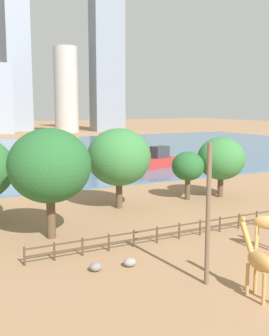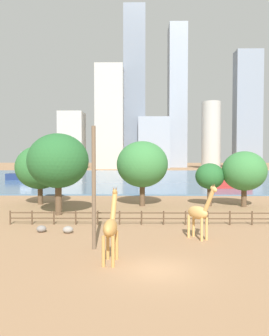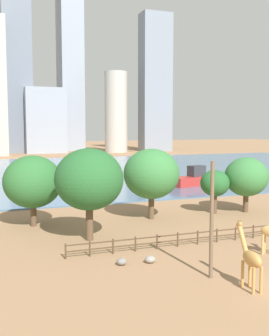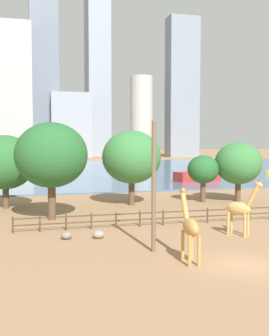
{
  "view_description": "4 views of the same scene",
  "coord_description": "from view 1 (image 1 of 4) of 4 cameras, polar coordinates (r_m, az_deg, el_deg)",
  "views": [
    {
      "loc": [
        -18.88,
        -14.96,
        10.5
      ],
      "look_at": [
        1.54,
        24.09,
        3.96
      ],
      "focal_mm": 45.0,
      "sensor_mm": 36.0,
      "label": 1
    },
    {
      "loc": [
        -1.02,
        -18.08,
        6.4
      ],
      "look_at": [
        -1.72,
        34.22,
        4.44
      ],
      "focal_mm": 35.0,
      "sensor_mm": 36.0,
      "label": 2
    },
    {
      "loc": [
        -19.47,
        -21.39,
        10.84
      ],
      "look_at": [
        2.65,
        37.7,
        4.57
      ],
      "focal_mm": 45.0,
      "sensor_mm": 36.0,
      "label": 3
    },
    {
      "loc": [
        -12.09,
        -21.43,
        7.21
      ],
      "look_at": [
        0.03,
        24.55,
        4.03
      ],
      "focal_mm": 45.0,
      "sensor_mm": 36.0,
      "label": 4
    }
  ],
  "objects": [
    {
      "name": "giraffe_tall",
      "position": [
        32.43,
        17.77,
        -7.07
      ],
      "size": [
        2.16,
        2.63,
        4.36
      ],
      "rotation": [
        0.0,
        0.0,
        5.36
      ],
      "color": "tan",
      "rests_on": "ground"
    },
    {
      "name": "skyline_block_wide",
      "position": [
        180.04,
        -3.75,
        14.47
      ],
      "size": [
        12.98,
        8.14,
        58.91
      ],
      "primitive_type": "cube",
      "color": "gray",
      "rests_on": "ground"
    },
    {
      "name": "enclosure_fence",
      "position": [
        34.14,
        6.69,
        -8.2
      ],
      "size": [
        26.12,
        0.14,
        1.3
      ],
      "color": "#4C3826",
      "rests_on": "ground"
    },
    {
      "name": "harbor_water",
      "position": [
        94.45,
        -15.91,
        1.79
      ],
      "size": [
        180.0,
        86.0,
        0.2
      ],
      "primitive_type": "cube",
      "color": "#476B8C",
      "rests_on": "ground"
    },
    {
      "name": "boulder_by_pole",
      "position": [
        28.4,
        -0.64,
        -12.63
      ],
      "size": [
        0.87,
        0.77,
        0.58
      ],
      "primitive_type": "ellipsoid",
      "color": "gray",
      "rests_on": "ground"
    },
    {
      "name": "boat_ferry",
      "position": [
        90.09,
        11.36,
        2.11
      ],
      "size": [
        4.27,
        3.86,
        1.87
      ],
      "rotation": [
        0.0,
        0.0,
        3.82
      ],
      "color": "gold",
      "rests_on": "harbor_water"
    },
    {
      "name": "giraffe_companion",
      "position": [
        24.48,
        16.42,
        -11.96
      ],
      "size": [
        0.96,
        3.2,
        4.41
      ],
      "rotation": [
        0.0,
        0.0,
        1.48
      ],
      "color": "#C18C47",
      "rests_on": "ground"
    },
    {
      "name": "tree_left_small",
      "position": [
        49.3,
        11.66,
        1.25
      ],
      "size": [
        5.47,
        5.47,
        6.96
      ],
      "color": "brown",
      "rests_on": "ground"
    },
    {
      "name": "tree_center_broad",
      "position": [
        47.42,
        7.25,
        0.2
      ],
      "size": [
        3.64,
        3.64,
        5.45
      ],
      "color": "brown",
      "rests_on": "ground"
    },
    {
      "name": "boulder_near_fence",
      "position": [
        27.78,
        -5.28,
        -13.19
      ],
      "size": [
        0.81,
        0.75,
        0.57
      ],
      "primitive_type": "ellipsoid",
      "color": "gray",
      "rests_on": "ground"
    },
    {
      "name": "boat_sailboat",
      "position": [
        70.73,
        2.98,
        1.04
      ],
      "size": [
        8.55,
        4.82,
        3.55
      ],
      "rotation": [
        0.0,
        0.0,
        3.39
      ],
      "color": "#B22D28",
      "rests_on": "harbor_water"
    },
    {
      "name": "skyline_block_right",
      "position": [
        169.97,
        -9.24,
        10.39
      ],
      "size": [
        9.47,
        9.47,
        33.22
      ],
      "primitive_type": "cylinder",
      "color": "#B7B2A8",
      "rests_on": "ground"
    },
    {
      "name": "tree_right_small",
      "position": [
        42.87,
        -2.12,
        1.47
      ],
      "size": [
        6.51,
        6.51,
        8.25
      ],
      "color": "brown",
      "rests_on": "ground"
    },
    {
      "name": "skyline_block_central",
      "position": [
        187.81,
        -15.93,
        16.91
      ],
      "size": [
        9.81,
        14.06,
        78.34
      ],
      "primitive_type": "cube",
      "color": "#939EAD",
      "rests_on": "ground"
    },
    {
      "name": "ground_plane",
      "position": [
        97.39,
        -16.27,
        1.91
      ],
      "size": [
        400.0,
        400.0,
        0.0
      ],
      "primitive_type": "plane",
      "color": "#9E7551"
    },
    {
      "name": "tree_left_large",
      "position": [
        33.53,
        -11.44,
        0.28
      ],
      "size": [
        6.53,
        6.53,
        8.8
      ],
      "color": "brown",
      "rests_on": "ground"
    },
    {
      "name": "utility_pole",
      "position": [
        24.94,
        9.94,
        -6.3
      ],
      "size": [
        0.28,
        0.28,
        8.43
      ],
      "primitive_type": "cylinder",
      "color": "brown",
      "rests_on": "ground"
    }
  ]
}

